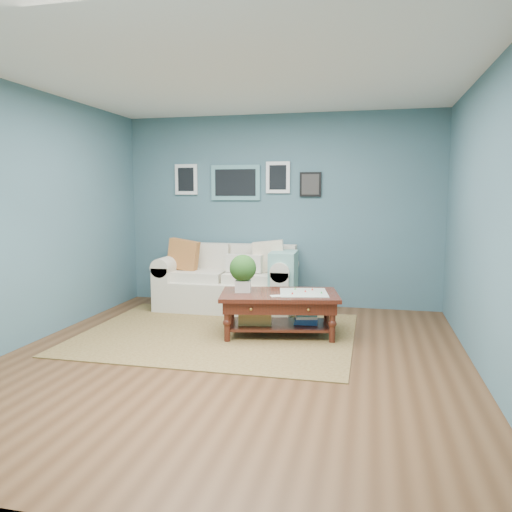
% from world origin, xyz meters
% --- Properties ---
extents(room_shell, '(5.00, 5.02, 2.70)m').
position_xyz_m(room_shell, '(-0.01, 0.06, 1.36)').
color(room_shell, brown).
rests_on(room_shell, ground).
extents(area_rug, '(3.04, 2.43, 0.01)m').
position_xyz_m(area_rug, '(-0.39, 0.79, 0.01)').
color(area_rug, brown).
rests_on(area_rug, ground).
extents(loveseat, '(1.92, 0.87, 0.99)m').
position_xyz_m(loveseat, '(-0.56, 2.03, 0.40)').
color(loveseat, beige).
rests_on(loveseat, ground).
extents(coffee_table, '(1.42, 0.99, 0.91)m').
position_xyz_m(coffee_table, '(0.22, 0.90, 0.40)').
color(coffee_table, '#35170F').
rests_on(coffee_table, ground).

